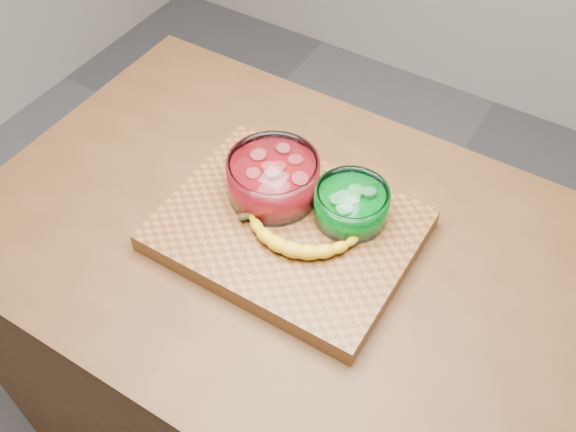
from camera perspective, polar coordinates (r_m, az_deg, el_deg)
The scene contains 6 objects.
ground at distance 1.98m, azimuth 0.00°, elevation -18.36°, with size 3.50×3.50×0.00m, color #58585C.
counter at distance 1.57m, azimuth 0.00°, elevation -12.16°, with size 1.20×0.80×0.90m, color #513118.
cutting_board at distance 1.18m, azimuth 0.00°, elevation -1.26°, with size 0.45×0.35×0.04m, color brown.
bowl_red at distance 1.19m, azimuth -1.31°, elevation 3.35°, with size 0.17×0.17×0.08m.
bowl_green at distance 1.16m, azimuth 5.65°, elevation 1.04°, with size 0.14×0.14×0.06m.
banana at distance 1.13m, azimuth 0.76°, elevation -1.59°, with size 0.24×0.13×0.03m, color gold, non-canonical shape.
Camera 1 is at (0.39, -0.64, 1.83)m, focal length 40.00 mm.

